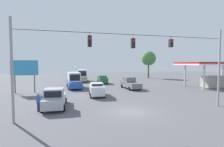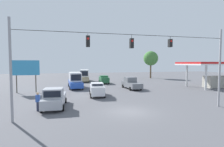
# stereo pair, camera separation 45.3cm
# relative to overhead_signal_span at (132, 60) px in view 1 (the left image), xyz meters

# --- Properties ---
(ground_plane) EXTENTS (140.00, 140.00, 0.00)m
(ground_plane) POSITION_rel_overhead_signal_span_xyz_m (-0.09, -0.52, -4.98)
(ground_plane) COLOR #56565B
(overhead_signal_span) EXTENTS (20.29, 0.38, 8.26)m
(overhead_signal_span) POSITION_rel_overhead_signal_span_xyz_m (0.00, 0.00, 0.00)
(overhead_signal_span) COLOR #939399
(overhead_signal_span) RESTS_ON ground_plane
(box_truck_blue_withflow_far) EXTENTS (2.68, 7.52, 2.95)m
(box_truck_blue_withflow_far) POSITION_rel_overhead_signal_span_xyz_m (4.21, -18.88, -3.53)
(box_truck_blue_withflow_far) COLOR #234CB2
(box_truck_blue_withflow_far) RESTS_ON ground_plane
(pickup_truck_silver_parked_shoulder) EXTENTS (2.50, 5.55, 2.12)m
(pickup_truck_silver_parked_shoulder) POSITION_rel_overhead_signal_span_xyz_m (7.04, -4.07, -4.00)
(pickup_truck_silver_parked_shoulder) COLOR #A8AAB2
(pickup_truck_silver_parked_shoulder) RESTS_ON ground_plane
(sedan_green_oncoming_deep) EXTENTS (2.16, 4.53, 1.84)m
(sedan_green_oncoming_deep) POSITION_rel_overhead_signal_span_xyz_m (-2.59, -24.50, -4.02)
(sedan_green_oncoming_deep) COLOR #236038
(sedan_green_oncoming_deep) RESTS_ON ground_plane
(box_truck_tan_withflow_deep) EXTENTS (3.04, 7.46, 3.03)m
(box_truck_tan_withflow_deep) POSITION_rel_overhead_signal_span_xyz_m (1.36, -30.40, -3.49)
(box_truck_tan_withflow_deep) COLOR tan
(box_truck_tan_withflow_deep) RESTS_ON ground_plane
(sedan_white_withflow_mid) EXTENTS (2.39, 4.71, 1.89)m
(sedan_white_withflow_mid) POSITION_rel_overhead_signal_span_xyz_m (1.56, -9.43, -3.99)
(sedan_white_withflow_mid) COLOR silver
(sedan_white_withflow_mid) RESTS_ON ground_plane
(pickup_truck_grey_oncoming_far) EXTENTS (2.39, 5.62, 2.12)m
(pickup_truck_grey_oncoming_far) POSITION_rel_overhead_signal_span_xyz_m (-5.72, -14.90, -4.00)
(pickup_truck_grey_oncoming_far) COLOR slate
(pickup_truck_grey_oncoming_far) RESTS_ON ground_plane
(traffic_cone_nearest) EXTENTS (0.34, 0.34, 0.66)m
(traffic_cone_nearest) POSITION_rel_overhead_signal_span_xyz_m (6.71, -3.92, -4.65)
(traffic_cone_nearest) COLOR orange
(traffic_cone_nearest) RESTS_ON ground_plane
(traffic_cone_second) EXTENTS (0.34, 0.34, 0.66)m
(traffic_cone_second) POSITION_rel_overhead_signal_span_xyz_m (6.70, -6.48, -4.65)
(traffic_cone_second) COLOR orange
(traffic_cone_second) RESTS_ON ground_plane
(traffic_cone_third) EXTENTS (0.34, 0.34, 0.66)m
(traffic_cone_third) POSITION_rel_overhead_signal_span_xyz_m (6.70, -9.27, -4.65)
(traffic_cone_third) COLOR orange
(traffic_cone_third) RESTS_ON ground_plane
(traffic_cone_fourth) EXTENTS (0.34, 0.34, 0.66)m
(traffic_cone_fourth) POSITION_rel_overhead_signal_span_xyz_m (6.80, -11.91, -4.65)
(traffic_cone_fourth) COLOR orange
(traffic_cone_fourth) RESTS_ON ground_plane
(traffic_cone_fifth) EXTENTS (0.34, 0.34, 0.66)m
(traffic_cone_fifth) POSITION_rel_overhead_signal_span_xyz_m (6.58, -14.53, -4.65)
(traffic_cone_fifth) COLOR orange
(traffic_cone_fifth) RESTS_ON ground_plane
(gas_station) EXTENTS (13.87, 7.23, 4.94)m
(gas_station) POSITION_rel_overhead_signal_span_xyz_m (-22.60, -12.61, -1.37)
(gas_station) COLOR red
(gas_station) RESTS_ON ground_plane
(roadside_billboard) EXTENTS (4.04, 0.16, 5.16)m
(roadside_billboard) POSITION_rel_overhead_signal_span_xyz_m (12.02, -15.07, -1.29)
(roadside_billboard) COLOR #4C473D
(roadside_billboard) RESTS_ON ground_plane
(pedestrian) EXTENTS (0.40, 0.28, 1.87)m
(pedestrian) POSITION_rel_overhead_signal_span_xyz_m (8.51, -3.04, -4.03)
(pedestrian) COLOR #2D334C
(pedestrian) RESTS_ON ground_plane
(tree_horizon_left) EXTENTS (4.55, 4.55, 8.53)m
(tree_horizon_left) POSITION_rel_overhead_signal_span_xyz_m (-19.91, -35.16, 1.23)
(tree_horizon_left) COLOR brown
(tree_horizon_left) RESTS_ON ground_plane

